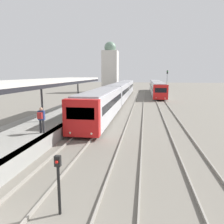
# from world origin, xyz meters

# --- Properties ---
(platform_canopy) EXTENTS (4.00, 23.87, 3.31)m
(platform_canopy) POSITION_xyz_m (-3.64, 12.12, 4.10)
(platform_canopy) COLOR beige
(platform_canopy) RESTS_ON station_platform
(person_on_platform) EXTENTS (0.40, 0.40, 1.66)m
(person_on_platform) POSITION_xyz_m (-2.12, 8.76, 1.90)
(person_on_platform) COLOR #2D2D33
(person_on_platform) RESTS_ON station_platform
(train_near) EXTENTS (2.61, 44.12, 3.05)m
(train_near) POSITION_xyz_m (0.00, 32.34, 1.70)
(train_near) COLOR red
(train_near) RESTS_ON ground_plane
(train_far) EXTENTS (2.59, 28.57, 2.94)m
(train_far) POSITION_xyz_m (7.12, 48.60, 1.64)
(train_far) COLOR red
(train_far) RESTS_ON ground_plane
(signal_post_near) EXTENTS (0.20, 0.21, 2.07)m
(signal_post_near) POSITION_xyz_m (1.64, 2.28, 1.27)
(signal_post_near) COLOR black
(signal_post_near) RESTS_ON ground_plane
(signal_mast_far) EXTENTS (0.28, 0.29, 5.40)m
(signal_mast_far) POSITION_xyz_m (9.01, 43.84, 3.37)
(signal_mast_far) COLOR gray
(signal_mast_far) RESTS_ON ground_plane
(distant_domed_building) EXTENTS (4.00, 4.00, 12.91)m
(distant_domed_building) POSITION_xyz_m (-4.74, 53.65, 6.14)
(distant_domed_building) COLOR silver
(distant_domed_building) RESTS_ON ground_plane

